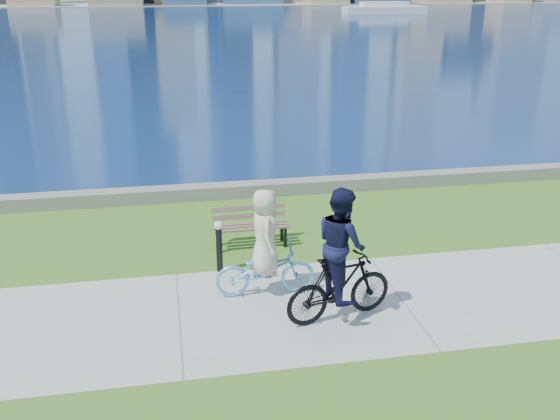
{
  "coord_description": "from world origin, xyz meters",
  "views": [
    {
      "loc": [
        -4.01,
        -9.49,
        5.55
      ],
      "look_at": [
        -1.85,
        2.1,
        1.1
      ],
      "focal_mm": 40.0,
      "sensor_mm": 36.0,
      "label": 1
    }
  ],
  "objects_px": {
    "bollard_lamp": "(219,243)",
    "cyclist_woman": "(265,257)",
    "cyclist_man": "(340,266)",
    "park_bench": "(251,223)"
  },
  "relations": [
    {
      "from": "bollard_lamp",
      "to": "cyclist_woman",
      "type": "height_order",
      "value": "cyclist_woman"
    },
    {
      "from": "bollard_lamp",
      "to": "cyclist_woman",
      "type": "distance_m",
      "value": 1.34
    },
    {
      "from": "bollard_lamp",
      "to": "cyclist_woman",
      "type": "bearing_deg",
      "value": -56.42
    },
    {
      "from": "park_bench",
      "to": "cyclist_woman",
      "type": "bearing_deg",
      "value": -92.72
    },
    {
      "from": "bollard_lamp",
      "to": "cyclist_man",
      "type": "distance_m",
      "value": 2.89
    },
    {
      "from": "bollard_lamp",
      "to": "cyclist_man",
      "type": "relative_size",
      "value": 0.46
    },
    {
      "from": "park_bench",
      "to": "bollard_lamp",
      "type": "bearing_deg",
      "value": -124.66
    },
    {
      "from": "bollard_lamp",
      "to": "cyclist_man",
      "type": "xyz_separation_m",
      "value": [
        1.83,
        -2.2,
        0.39
      ]
    },
    {
      "from": "cyclist_man",
      "to": "bollard_lamp",
      "type": "bearing_deg",
      "value": 26.77
    },
    {
      "from": "cyclist_woman",
      "to": "park_bench",
      "type": "bearing_deg",
      "value": -0.27
    }
  ]
}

